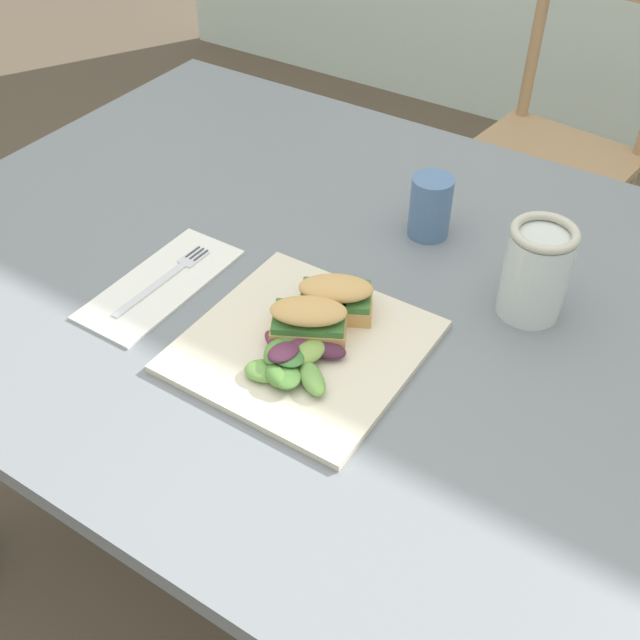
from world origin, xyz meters
TOP-DOWN VIEW (x-y plane):
  - ground_plane at (0.00, 0.00)m, footprint 8.36×8.36m
  - dining_table at (0.05, 0.07)m, footprint 1.42×0.99m
  - chair_wooden_far at (0.03, 1.14)m, footprint 0.45×0.45m
  - plate_lunch at (0.07, -0.08)m, footprint 0.29×0.29m
  - sandwich_half_front at (0.07, -0.06)m, footprint 0.12×0.10m
  - sandwich_half_back at (0.07, -0.00)m, footprint 0.12×0.10m
  - salad_mixed_greens at (0.08, -0.12)m, footprint 0.13×0.12m
  - napkin_folded at (-0.18, -0.08)m, footprint 0.11×0.25m
  - fork_on_napkin at (-0.18, -0.06)m, footprint 0.03×0.19m
  - mason_jar_iced_tea at (0.28, 0.15)m, footprint 0.09×0.09m
  - cup_extra_side at (0.09, 0.25)m, footprint 0.06×0.06m

SIDE VIEW (x-z plane):
  - ground_plane at x=0.00m, z-range 0.00..0.00m
  - chair_wooden_far at x=0.03m, z-range 0.01..0.88m
  - dining_table at x=0.05m, z-range 0.26..1.00m
  - napkin_folded at x=-0.18m, z-range 0.74..0.74m
  - plate_lunch at x=0.07m, z-range 0.74..0.75m
  - fork_on_napkin at x=-0.18m, z-range 0.74..0.75m
  - salad_mixed_greens at x=0.08m, z-range 0.75..0.78m
  - sandwich_half_front at x=0.07m, z-range 0.75..0.81m
  - sandwich_half_back at x=0.07m, z-range 0.75..0.81m
  - cup_extra_side at x=0.09m, z-range 0.74..0.84m
  - mason_jar_iced_tea at x=0.28m, z-range 0.73..0.87m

